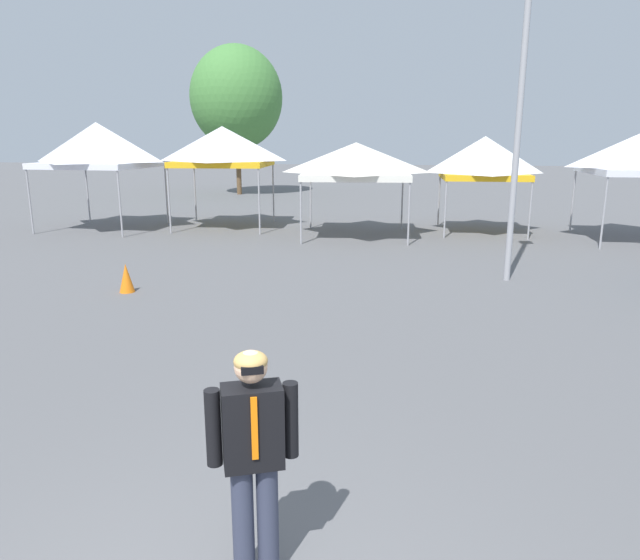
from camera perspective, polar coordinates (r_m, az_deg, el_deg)
The scene contains 8 objects.
canopy_tent_far_right at distance 22.28m, azimuth -21.01°, elevation 12.27°, with size 3.70×3.70×3.72m.
canopy_tent_right_of_center at distance 21.45m, azimuth -9.54°, elevation 12.81°, with size 3.45×3.45×3.59m.
canopy_tent_behind_center at distance 19.22m, azimuth 3.56°, elevation 11.62°, with size 3.66×3.66×3.04m.
canopy_tent_center at distance 20.69m, azimuth 15.85°, elevation 11.48°, with size 2.85×2.85×3.24m.
person_foreground at distance 4.29m, azimuth -6.56°, elevation -16.28°, with size 0.62×0.37×1.78m.
light_pole_near_lift at distance 13.73m, azimuth 19.27°, elevation 18.42°, with size 0.36×0.36×7.82m.
tree_behind_tents_center at distance 34.38m, azimuth -8.22°, elevation 17.32°, with size 5.16×5.16×8.23m.
traffic_cone_lot_center at distance 12.91m, azimuth -18.49°, elevation 0.19°, with size 0.32×0.32×0.61m, color orange.
Camera 1 is at (1.18, -2.89, 3.18)m, focal length 32.57 mm.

